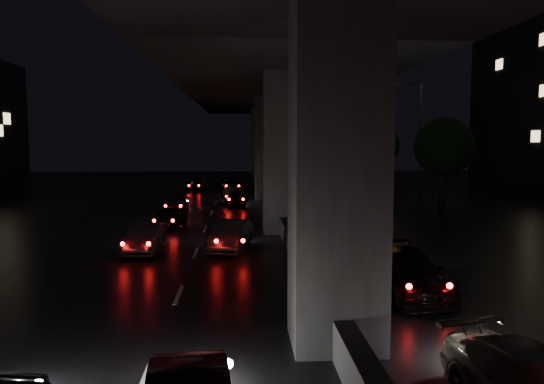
{
  "coord_description": "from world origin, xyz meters",
  "views": [
    {
      "loc": [
        -2.12,
        -21.61,
        4.58
      ],
      "look_at": [
        -0.51,
        5.67,
        1.96
      ],
      "focal_mm": 35.0,
      "sensor_mm": 36.0,
      "label": 1
    }
  ],
  "objects": [
    {
      "name": "tree_c",
      "position": [
        11.0,
        12.0,
        4.2
      ],
      "size": [
        3.8,
        3.8,
        6.12
      ],
      "color": "black",
      "rests_on": "ground"
    },
    {
      "name": "streetlight_far",
      "position": [
        10.97,
        18.0,
        5.66
      ],
      "size": [
        2.52,
        0.44,
        9.0
      ],
      "color": "#2D2D33",
      "rests_on": "ground"
    },
    {
      "name": "viaduct",
      "position": [
        0.0,
        5.0,
        8.34
      ],
      "size": [
        12.0,
        80.0,
        10.5
      ],
      "color": "#2D2D30",
      "rests_on": "ground"
    },
    {
      "name": "car_9",
      "position": [
        -2.62,
        17.18,
        0.61
      ],
      "size": [
        1.8,
        3.83,
        1.21
      ],
      "primitive_type": "imported",
      "rotation": [
        0.0,
        0.0,
        0.15
      ],
      "color": "#5B594F",
      "rests_on": "ground"
    },
    {
      "name": "ground",
      "position": [
        0.0,
        0.0,
        0.0
      ],
      "size": [
        120.0,
        120.0,
        0.0
      ],
      "primitive_type": "plane",
      "color": "black",
      "rests_on": "ground"
    },
    {
      "name": "car_11",
      "position": [
        -6.34,
        27.72,
        0.53
      ],
      "size": [
        2.26,
        4.04,
        1.07
      ],
      "primitive_type": "imported",
      "rotation": [
        0.0,
        0.0,
        0.13
      ],
      "color": "black",
      "rests_on": "ground"
    },
    {
      "name": "car_4",
      "position": [
        -6.13,
        0.25,
        0.58
      ],
      "size": [
        1.28,
        3.57,
        1.17
      ],
      "primitive_type": "imported",
      "rotation": [
        0.0,
        0.0,
        -0.01
      ],
      "color": "black",
      "rests_on": "ground"
    },
    {
      "name": "car_10",
      "position": [
        -2.84,
        25.69,
        0.65
      ],
      "size": [
        3.07,
        5.04,
        1.31
      ],
      "primitive_type": "imported",
      "rotation": [
        0.0,
        0.0,
        0.2
      ],
      "color": "black",
      "rests_on": "ground"
    },
    {
      "name": "car_3",
      "position": [
        2.82,
        -6.3,
        0.65
      ],
      "size": [
        1.96,
        4.56,
        1.31
      ],
      "primitive_type": "imported",
      "rotation": [
        0.0,
        0.0,
        0.03
      ],
      "color": "black",
      "rests_on": "ground"
    },
    {
      "name": "median_barrier",
      "position": [
        0.0,
        5.0,
        0.42
      ],
      "size": [
        0.45,
        70.0,
        0.85
      ],
      "primitive_type": "cube",
      "color": "#2D2D30",
      "rests_on": "ground"
    },
    {
      "name": "car_6",
      "position": [
        -5.96,
        6.31,
        0.55
      ],
      "size": [
        1.99,
        3.44,
        1.1
      ],
      "primitive_type": "imported",
      "rotation": [
        0.0,
        0.0,
        -0.23
      ],
      "color": "black",
      "rests_on": "ground"
    },
    {
      "name": "car_5",
      "position": [
        -2.57,
        0.51,
        0.62
      ],
      "size": [
        2.03,
        3.94,
        1.24
      ],
      "primitive_type": "imported",
      "rotation": [
        0.0,
        0.0,
        -0.2
      ],
      "color": "black",
      "rests_on": "ground"
    },
    {
      "name": "car_7",
      "position": [
        -6.26,
        12.4,
        0.55
      ],
      "size": [
        1.9,
        3.92,
        1.1
      ],
      "primitive_type": "imported",
      "rotation": [
        0.0,
        0.0,
        0.1
      ],
      "color": "black",
      "rests_on": "ground"
    },
    {
      "name": "tree_d",
      "position": [
        11.0,
        28.0,
        4.2
      ],
      "size": [
        3.8,
        3.8,
        6.12
      ],
      "color": "black",
      "rests_on": "ground"
    },
    {
      "name": "car_8",
      "position": [
        -2.45,
        15.68,
        0.57
      ],
      "size": [
        1.39,
        3.36,
        1.14
      ],
      "primitive_type": "imported",
      "rotation": [
        0.0,
        0.0,
        0.01
      ],
      "color": "black",
      "rests_on": "ground"
    },
    {
      "name": "car_12",
      "position": [
        3.15,
        27.83,
        0.65
      ],
      "size": [
        1.97,
        3.97,
        1.3
      ],
      "primitive_type": "imported",
      "rotation": [
        0.0,
        0.0,
        0.12
      ],
      "color": "#505057",
      "rests_on": "ground"
    }
  ]
}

